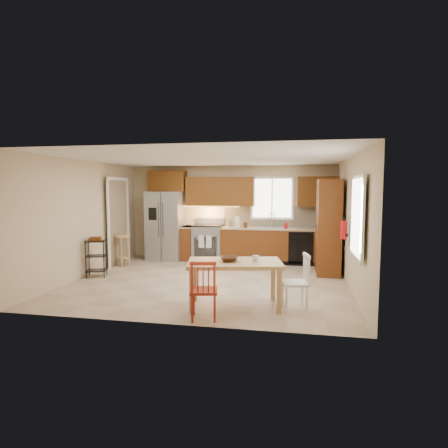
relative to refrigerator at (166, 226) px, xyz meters
name	(u,v)px	position (x,y,z in m)	size (l,w,h in m)	color
floor	(210,281)	(1.70, -2.12, -0.91)	(5.50, 5.50, 0.00)	tan
ceiling	(209,158)	(1.70, -2.12, 1.59)	(5.50, 5.00, 0.02)	silver
wall_back	(231,213)	(1.70, 0.38, 0.34)	(5.50, 0.02, 2.50)	#CCB793
wall_front	(169,236)	(1.70, -4.62, 0.34)	(5.50, 0.02, 2.50)	#CCB793
wall_left	(86,219)	(-1.05, -2.12, 0.34)	(0.02, 5.00, 2.50)	#CCB793
wall_right	(351,223)	(4.45, -2.12, 0.34)	(0.02, 5.00, 2.50)	#CCB793
refrigerator	(166,226)	(0.00, 0.00, 0.00)	(0.92, 0.75, 1.82)	gray
range_stove	(208,243)	(1.15, 0.06, -0.45)	(0.76, 0.63, 0.92)	gray
base_cabinet_narrow	(188,243)	(0.60, 0.08, -0.46)	(0.30, 0.60, 0.90)	#672F13
base_cabinet_run	(278,245)	(2.99, 0.08, -0.46)	(2.92, 0.60, 0.90)	#672F13
dishwasher	(301,248)	(3.55, -0.22, -0.46)	(0.60, 0.02, 0.78)	black
backsplash	(279,216)	(2.99, 0.36, 0.27)	(2.92, 0.03, 0.55)	beige
upper_over_fridge	(168,181)	(0.00, 0.20, 1.19)	(1.00, 0.35, 0.55)	#5F320F
upper_left_block	(220,191)	(1.45, 0.20, 0.92)	(1.80, 0.35, 0.75)	#5F320F
upper_right_block	(318,192)	(3.95, 0.20, 0.92)	(1.00, 0.35, 0.75)	#5F320F
window_back	(272,198)	(2.80, 0.35, 0.74)	(1.12, 0.04, 1.12)	white
sink	(271,229)	(2.80, 0.08, -0.05)	(0.62, 0.46, 0.16)	gray
undercab_glow	(209,206)	(1.15, 0.17, 0.52)	(1.60, 0.30, 0.01)	#FFBF66
soap_bottle	(286,225)	(3.18, -0.02, 0.09)	(0.09, 0.09, 0.19)	red
paper_towel	(238,222)	(1.95, 0.03, 0.13)	(0.12, 0.12, 0.28)	silver
canister_steel	(230,224)	(1.75, 0.03, 0.08)	(0.11, 0.11, 0.18)	gray
canister_wood	(245,225)	(2.15, 0.00, 0.06)	(0.10, 0.10, 0.14)	#4F2815
pantry	(328,227)	(4.13, -0.93, 0.14)	(0.50, 0.95, 2.10)	#672F13
fire_extinguisher	(344,230)	(4.33, -1.98, 0.19)	(0.12, 0.12, 0.36)	red
window_right	(358,217)	(4.38, -3.27, 0.54)	(0.04, 1.02, 1.32)	white
doorway	(118,223)	(-0.97, -0.82, 0.14)	(0.04, 0.95, 2.10)	#8C7A59
dining_table	(235,284)	(2.47, -3.67, -0.55)	(1.49, 0.84, 0.73)	tan
chair_red	(204,289)	(2.12, -4.32, -0.47)	(0.41, 0.41, 0.87)	#A82D19
chair_white	(295,282)	(3.42, -3.62, -0.47)	(0.41, 0.41, 0.87)	silver
table_bowl	(229,261)	(2.37, -3.67, -0.18)	(0.30, 0.30, 0.07)	#4F2815
table_jar	(256,260)	(2.79, -3.58, -0.15)	(0.10, 0.10, 0.12)	silver
bar_stool	(123,251)	(-0.74, -1.04, -0.53)	(0.37, 0.37, 0.76)	tan
utility_cart	(96,258)	(-0.80, -2.19, -0.50)	(0.41, 0.32, 0.82)	black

